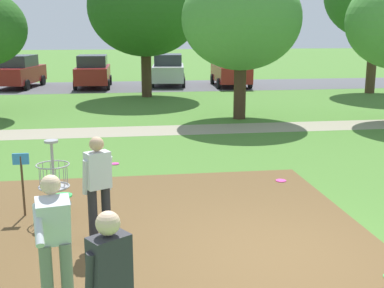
% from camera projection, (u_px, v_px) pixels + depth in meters
% --- Properties ---
extents(ground_plane, '(160.00, 160.00, 0.00)m').
position_uv_depth(ground_plane, '(275.00, 257.00, 7.29)').
color(ground_plane, '#47752D').
extents(dirt_tee_pad, '(6.72, 5.52, 0.01)m').
position_uv_depth(dirt_tee_pad, '(161.00, 220.00, 8.68)').
color(dirt_tee_pad, brown).
rests_on(dirt_tee_pad, ground).
extents(disc_golf_basket, '(0.98, 0.58, 1.39)m').
position_uv_depth(disc_golf_basket, '(50.00, 175.00, 8.71)').
color(disc_golf_basket, '#9E9EA3').
rests_on(disc_golf_basket, ground).
extents(player_waiting_left, '(0.43, 1.16, 1.71)m').
position_uv_depth(player_waiting_left, '(55.00, 238.00, 5.51)').
color(player_waiting_left, slate).
rests_on(player_waiting_left, ground).
extents(player_waiting_right, '(0.49, 0.45, 1.71)m').
position_uv_depth(player_waiting_right, '(98.00, 185.00, 7.49)').
color(player_waiting_right, '#232328').
rests_on(player_waiting_right, ground).
extents(frisbee_near_basket, '(0.21, 0.21, 0.02)m').
position_uv_depth(frisbee_near_basket, '(115.00, 164.00, 12.29)').
color(frisbee_near_basket, '#E53D99').
rests_on(frisbee_near_basket, ground).
extents(frisbee_mid_grass, '(0.23, 0.23, 0.02)m').
position_uv_depth(frisbee_mid_grass, '(281.00, 181.00, 10.92)').
color(frisbee_mid_grass, '#E53D99').
rests_on(frisbee_mid_grass, ground).
extents(tree_mid_center, '(4.32, 4.32, 5.47)m').
position_uv_depth(tree_mid_center, '(241.00, 19.00, 17.81)').
color(tree_mid_center, '#422D1E').
rests_on(tree_mid_center, ground).
extents(tree_mid_right, '(5.49, 5.49, 6.64)m').
position_uv_depth(tree_mid_right, '(145.00, 7.00, 23.74)').
color(tree_mid_right, '#422D1E').
rests_on(tree_mid_right, ground).
extents(parking_lot_strip, '(36.00, 6.00, 0.01)m').
position_uv_depth(parking_lot_strip, '(157.00, 86.00, 29.39)').
color(parking_lot_strip, '#4C4C51').
rests_on(parking_lot_strip, ground).
extents(parked_car_leftmost, '(2.55, 4.46, 1.84)m').
position_uv_depth(parked_car_leftmost, '(19.00, 72.00, 28.36)').
color(parked_car_leftmost, maroon).
rests_on(parked_car_leftmost, ground).
extents(parked_car_center_left, '(2.06, 4.24, 1.84)m').
position_uv_depth(parked_car_center_left, '(93.00, 71.00, 28.50)').
color(parked_car_center_left, maroon).
rests_on(parked_car_center_left, ground).
extents(parked_car_center_right, '(2.33, 4.37, 1.84)m').
position_uv_depth(parked_car_center_right, '(168.00, 70.00, 29.65)').
color(parked_car_center_right, silver).
rests_on(parked_car_center_right, ground).
extents(parked_car_rightmost, '(2.12, 4.28, 1.84)m').
position_uv_depth(parked_car_rightmost, '(231.00, 70.00, 29.16)').
color(parked_car_rightmost, maroon).
rests_on(parked_car_rightmost, ground).
extents(gravel_path, '(40.00, 1.67, 0.00)m').
position_uv_depth(gravel_path, '(187.00, 130.00, 16.54)').
color(gravel_path, gray).
rests_on(gravel_path, ground).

